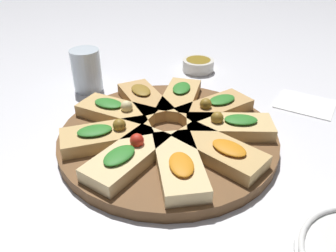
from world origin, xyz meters
TOP-DOWN VIEW (x-y plane):
  - ground_plane at (0.00, 0.00)m, footprint 3.00×3.00m
  - serving_board at (0.00, 0.00)m, footprint 0.40×0.40m
  - focaccia_slice_0 at (-0.00, -0.11)m, footprint 0.07×0.16m
  - focaccia_slice_1 at (0.07, -0.09)m, footprint 0.15×0.16m
  - focaccia_slice_2 at (0.11, -0.03)m, footprint 0.17×0.10m
  - focaccia_slice_3 at (0.10, 0.06)m, footprint 0.17×0.13m
  - focaccia_slice_4 at (0.04, 0.10)m, footprint 0.12×0.17m
  - focaccia_slice_5 at (-0.04, 0.11)m, footprint 0.12×0.17m
  - focaccia_slice_6 at (-0.10, 0.06)m, footprint 0.17×0.13m
  - focaccia_slice_7 at (-0.11, -0.02)m, footprint 0.17×0.10m
  - focaccia_slice_8 at (-0.08, -0.08)m, footprint 0.15×0.16m
  - water_glass at (0.24, -0.17)m, footprint 0.07×0.07m
  - napkin_stack at (-0.27, -0.21)m, footprint 0.15×0.13m
  - dipping_bowl at (-0.01, -0.35)m, footprint 0.08×0.08m

SIDE VIEW (x-z plane):
  - ground_plane at x=0.00m, z-range 0.00..0.00m
  - napkin_stack at x=-0.27m, z-range 0.00..0.00m
  - serving_board at x=0.00m, z-range 0.00..0.02m
  - dipping_bowl at x=-0.01m, z-range 0.00..0.03m
  - focaccia_slice_0 at x=0.00m, z-range 0.02..0.05m
  - focaccia_slice_1 at x=0.07m, z-range 0.02..0.05m
  - focaccia_slice_5 at x=-0.04m, z-range 0.02..0.05m
  - focaccia_slice_6 at x=-0.10m, z-range 0.02..0.05m
  - focaccia_slice_2 at x=0.11m, z-range 0.01..0.06m
  - focaccia_slice_3 at x=0.10m, z-range 0.01..0.06m
  - focaccia_slice_4 at x=0.04m, z-range 0.01..0.06m
  - focaccia_slice_7 at x=-0.11m, z-range 0.01..0.06m
  - focaccia_slice_8 at x=-0.08m, z-range 0.01..0.06m
  - water_glass at x=0.24m, z-range 0.00..0.10m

